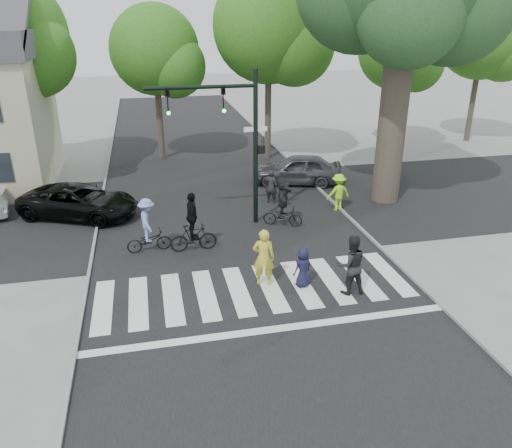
{
  "coord_description": "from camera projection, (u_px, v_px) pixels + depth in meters",
  "views": [
    {
      "loc": [
        -2.87,
        -12.04,
        7.85
      ],
      "look_at": [
        0.5,
        3.0,
        1.3
      ],
      "focal_mm": 35.0,
      "sensor_mm": 36.0,
      "label": 1
    }
  ],
  "objects": [
    {
      "name": "bystander_dark",
      "position": [
        271.0,
        186.0,
        22.03
      ],
      "size": [
        0.67,
        0.6,
        1.53
      ],
      "primitive_type": "imported",
      "rotation": [
        0.0,
        0.0,
        2.6
      ],
      "color": "black",
      "rests_on": "ground"
    },
    {
      "name": "pedestrian_woman",
      "position": [
        264.0,
        257.0,
        15.28
      ],
      "size": [
        0.78,
        0.61,
        1.86
      ],
      "primitive_type": "imported",
      "rotation": [
        0.0,
        0.0,
        2.86
      ],
      "color": "gold",
      "rests_on": "ground"
    },
    {
      "name": "bg_tree_1",
      "position": [
        13.0,
        39.0,
        24.01
      ],
      "size": [
        6.09,
        5.8,
        9.8
      ],
      "color": "brown",
      "rests_on": "ground"
    },
    {
      "name": "bg_tree_5",
      "position": [
        489.0,
        39.0,
        30.65
      ],
      "size": [
        5.67,
        5.4,
        9.3
      ],
      "color": "brown",
      "rests_on": "ground"
    },
    {
      "name": "curb_right",
      "position": [
        356.0,
        224.0,
        19.95
      ],
      "size": [
        0.1,
        70.0,
        0.1
      ],
      "primitive_type": "cube",
      "color": "gray",
      "rests_on": "ground"
    },
    {
      "name": "bg_tree_4",
      "position": [
        402.0,
        54.0,
        29.2
      ],
      "size": [
        4.83,
        4.6,
        8.15
      ],
      "color": "brown",
      "rests_on": "ground"
    },
    {
      "name": "ground",
      "position": [
        262.0,
        306.0,
        14.46
      ],
      "size": [
        120.0,
        120.0,
        0.0
      ],
      "primitive_type": "plane",
      "color": "gray",
      "rests_on": "ground"
    },
    {
      "name": "bg_tree_3",
      "position": [
        275.0,
        31.0,
        26.33
      ],
      "size": [
        6.3,
        6.0,
        10.2
      ],
      "color": "brown",
      "rests_on": "ground"
    },
    {
      "name": "traffic_signal",
      "position": [
        233.0,
        127.0,
        18.57
      ],
      "size": [
        4.45,
        0.29,
        6.0
      ],
      "color": "black",
      "rests_on": "ground"
    },
    {
      "name": "bystander_hivis",
      "position": [
        338.0,
        192.0,
        21.19
      ],
      "size": [
        1.11,
        0.72,
        1.61
      ],
      "primitive_type": "imported",
      "rotation": [
        0.0,
        0.0,
        3.26
      ],
      "color": "#95F31D",
      "rests_on": "ground"
    },
    {
      "name": "curb_left",
      "position": [
        93.0,
        248.0,
        17.91
      ],
      "size": [
        0.1,
        70.0,
        0.1
      ],
      "primitive_type": "cube",
      "color": "gray",
      "rests_on": "ground"
    },
    {
      "name": "car_suv",
      "position": [
        79.0,
        201.0,
        20.56
      ],
      "size": [
        5.32,
        4.03,
        1.34
      ],
      "primitive_type": "imported",
      "rotation": [
        0.0,
        0.0,
        1.14
      ],
      "color": "black",
      "rests_on": "ground"
    },
    {
      "name": "pedestrian_adult",
      "position": [
        351.0,
        265.0,
        14.81
      ],
      "size": [
        0.93,
        0.73,
        1.88
      ],
      "primitive_type": "imported",
      "rotation": [
        0.0,
        0.0,
        3.12
      ],
      "color": "black",
      "rests_on": "ground"
    },
    {
      "name": "car_grey",
      "position": [
        297.0,
        169.0,
        24.57
      ],
      "size": [
        4.62,
        2.86,
        1.47
      ],
      "primitive_type": "imported",
      "rotation": [
        0.0,
        0.0,
        -1.85
      ],
      "color": "#3B3940",
      "rests_on": "ground"
    },
    {
      "name": "cyclist_right",
      "position": [
        283.0,
        205.0,
        19.59
      ],
      "size": [
        1.66,
        1.53,
        1.99
      ],
      "color": "black",
      "rests_on": "ground"
    },
    {
      "name": "crosswalk",
      "position": [
        257.0,
        294.0,
        15.05
      ],
      "size": [
        10.0,
        3.85,
        0.01
      ],
      "color": "silver",
      "rests_on": "ground"
    },
    {
      "name": "pedestrian_child",
      "position": [
        303.0,
        267.0,
        15.29
      ],
      "size": [
        0.74,
        0.62,
        1.29
      ],
      "primitive_type": "imported",
      "rotation": [
        0.0,
        0.0,
        3.52
      ],
      "color": "#171732",
      "rests_on": "ground"
    },
    {
      "name": "cyclist_mid",
      "position": [
        193.0,
        227.0,
        17.5
      ],
      "size": [
        1.68,
        1.02,
        2.18
      ],
      "color": "black",
      "rests_on": "ground"
    },
    {
      "name": "cyclist_left",
      "position": [
        148.0,
        229.0,
        17.47
      ],
      "size": [
        1.61,
        1.07,
        1.98
      ],
      "color": "black",
      "rests_on": "ground"
    },
    {
      "name": "bg_tree_2",
      "position": [
        160.0,
        54.0,
        26.77
      ],
      "size": [
        5.04,
        4.8,
        8.4
      ],
      "color": "brown",
      "rests_on": "ground"
    },
    {
      "name": "road_stem",
      "position": [
        232.0,
        236.0,
        18.95
      ],
      "size": [
        10.0,
        70.0,
        0.01
      ],
      "primitive_type": "cube",
      "color": "black",
      "rests_on": "ground"
    },
    {
      "name": "road_cross",
      "position": [
        220.0,
        209.0,
        21.64
      ],
      "size": [
        70.0,
        10.0,
        0.01
      ],
      "primitive_type": "cube",
      "color": "black",
      "rests_on": "ground"
    }
  ]
}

